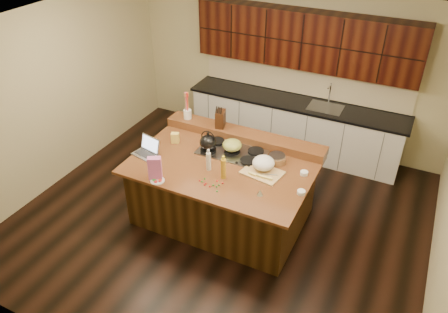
% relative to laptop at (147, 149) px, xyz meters
% --- Properties ---
extents(room, '(5.52, 5.02, 2.72)m').
position_rel_laptop_xyz_m(room, '(1.03, 0.23, 0.37)').
color(room, black).
rests_on(room, ground).
extents(island, '(2.40, 1.60, 0.92)m').
position_rel_laptop_xyz_m(island, '(1.03, 0.23, -0.52)').
color(island, black).
rests_on(island, ground).
extents(back_ledge, '(2.40, 0.30, 0.12)m').
position_rel_laptop_xyz_m(back_ledge, '(1.03, 0.93, -0.00)').
color(back_ledge, black).
rests_on(back_ledge, island).
extents(cooktop, '(0.92, 0.52, 0.05)m').
position_rel_laptop_xyz_m(cooktop, '(1.03, 0.53, -0.05)').
color(cooktop, gray).
rests_on(cooktop, island).
extents(back_counter, '(3.70, 0.66, 2.40)m').
position_rel_laptop_xyz_m(back_counter, '(1.33, 2.45, 0.00)').
color(back_counter, silver).
rests_on(back_counter, ground).
extents(kettle, '(0.27, 0.27, 0.21)m').
position_rel_laptop_xyz_m(kettle, '(0.73, 0.40, 0.09)').
color(kettle, black).
rests_on(kettle, cooktop).
extents(green_bowl, '(0.29, 0.29, 0.15)m').
position_rel_laptop_xyz_m(green_bowl, '(1.03, 0.53, 0.06)').
color(green_bowl, olive).
rests_on(green_bowl, cooktop).
extents(laptop, '(0.38, 0.32, 0.23)m').
position_rel_laptop_xyz_m(laptop, '(0.00, 0.00, 0.00)').
color(laptop, '#B7B7BC').
rests_on(laptop, island).
extents(oil_bottle, '(0.08, 0.08, 0.27)m').
position_rel_laptop_xyz_m(oil_bottle, '(1.18, -0.05, 0.07)').
color(oil_bottle, '#BD8F21').
rests_on(oil_bottle, island).
extents(vinegar_bottle, '(0.08, 0.08, 0.25)m').
position_rel_laptop_xyz_m(vinegar_bottle, '(0.93, 0.03, 0.06)').
color(vinegar_bottle, silver).
rests_on(vinegar_bottle, island).
extents(wooden_tray, '(0.55, 0.44, 0.20)m').
position_rel_laptop_xyz_m(wooden_tray, '(1.58, 0.31, 0.03)').
color(wooden_tray, tan).
rests_on(wooden_tray, island).
extents(ramekin_a, '(0.12, 0.12, 0.04)m').
position_rel_laptop_xyz_m(ramekin_a, '(2.17, 0.06, -0.04)').
color(ramekin_a, white).
rests_on(ramekin_a, island).
extents(ramekin_b, '(0.12, 0.12, 0.04)m').
position_rel_laptop_xyz_m(ramekin_b, '(2.08, 0.46, -0.04)').
color(ramekin_b, white).
rests_on(ramekin_b, island).
extents(ramekin_c, '(0.12, 0.12, 0.04)m').
position_rel_laptop_xyz_m(ramekin_c, '(1.57, 0.50, -0.04)').
color(ramekin_c, white).
rests_on(ramekin_c, island).
extents(strainer_bowl, '(0.28, 0.28, 0.09)m').
position_rel_laptop_xyz_m(strainer_bowl, '(1.66, 0.58, -0.02)').
color(strainer_bowl, '#996B3F').
rests_on(strainer_bowl, island).
extents(kitchen_timer, '(0.09, 0.09, 0.07)m').
position_rel_laptop_xyz_m(kitchen_timer, '(1.73, -0.17, -0.03)').
color(kitchen_timer, silver).
rests_on(kitchen_timer, island).
extents(pink_bag, '(0.19, 0.16, 0.31)m').
position_rel_laptop_xyz_m(pink_bag, '(0.43, -0.44, 0.09)').
color(pink_bag, '#CF61A4').
rests_on(pink_bag, island).
extents(candy_plate, '(0.18, 0.18, 0.01)m').
position_rel_laptop_xyz_m(candy_plate, '(0.48, -0.48, -0.06)').
color(candy_plate, white).
rests_on(candy_plate, island).
extents(package_box, '(0.13, 0.11, 0.15)m').
position_rel_laptop_xyz_m(package_box, '(0.19, 0.41, 0.01)').
color(package_box, '#E7CB51').
rests_on(package_box, island).
extents(utensil_crock, '(0.14, 0.14, 0.14)m').
position_rel_laptop_xyz_m(utensil_crock, '(0.10, 0.93, 0.13)').
color(utensil_crock, white).
rests_on(utensil_crock, back_ledge).
extents(knife_block, '(0.17, 0.23, 0.25)m').
position_rel_laptop_xyz_m(knife_block, '(0.65, 0.93, 0.18)').
color(knife_block, black).
rests_on(knife_block, back_ledge).
extents(gumdrop_0, '(0.02, 0.02, 0.02)m').
position_rel_laptop_xyz_m(gumdrop_0, '(1.15, -0.16, -0.05)').
color(gumdrop_0, red).
rests_on(gumdrop_0, island).
extents(gumdrop_1, '(0.02, 0.02, 0.02)m').
position_rel_laptop_xyz_m(gumdrop_1, '(1.15, -0.26, -0.05)').
color(gumdrop_1, '#198C26').
rests_on(gumdrop_1, island).
extents(gumdrop_2, '(0.02, 0.02, 0.02)m').
position_rel_laptop_xyz_m(gumdrop_2, '(1.23, -0.17, -0.05)').
color(gumdrop_2, red).
rests_on(gumdrop_2, island).
extents(gumdrop_3, '(0.02, 0.02, 0.02)m').
position_rel_laptop_xyz_m(gumdrop_3, '(0.99, -0.26, -0.05)').
color(gumdrop_3, '#198C26').
rests_on(gumdrop_3, island).
extents(gumdrop_4, '(0.02, 0.02, 0.02)m').
position_rel_laptop_xyz_m(gumdrop_4, '(1.05, -0.27, -0.05)').
color(gumdrop_4, red).
rests_on(gumdrop_4, island).
extents(gumdrop_5, '(0.02, 0.02, 0.02)m').
position_rel_laptop_xyz_m(gumdrop_5, '(1.24, -0.35, -0.05)').
color(gumdrop_5, '#198C26').
rests_on(gumdrop_5, island).
extents(gumdrop_6, '(0.02, 0.02, 0.02)m').
position_rel_laptop_xyz_m(gumdrop_6, '(1.05, -0.30, -0.05)').
color(gumdrop_6, red).
rests_on(gumdrop_6, island).
extents(gumdrop_7, '(0.02, 0.02, 0.02)m').
position_rel_laptop_xyz_m(gumdrop_7, '(1.20, -0.27, -0.05)').
color(gumdrop_7, '#198C26').
rests_on(gumdrop_7, island).
extents(gumdrop_8, '(0.02, 0.02, 0.02)m').
position_rel_laptop_xyz_m(gumdrop_8, '(1.12, -0.30, -0.05)').
color(gumdrop_8, red).
rests_on(gumdrop_8, island).
extents(gumdrop_9, '(0.02, 0.02, 0.02)m').
position_rel_laptop_xyz_m(gumdrop_9, '(0.99, -0.19, -0.05)').
color(gumdrop_9, '#198C26').
rests_on(gumdrop_9, island).
extents(gumdrop_10, '(0.02, 0.02, 0.02)m').
position_rel_laptop_xyz_m(gumdrop_10, '(0.95, -0.25, -0.05)').
color(gumdrop_10, red).
rests_on(gumdrop_10, island).
extents(gumdrop_11, '(0.02, 0.02, 0.02)m').
position_rel_laptop_xyz_m(gumdrop_11, '(1.21, -0.22, -0.05)').
color(gumdrop_11, '#198C26').
rests_on(gumdrop_11, island).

